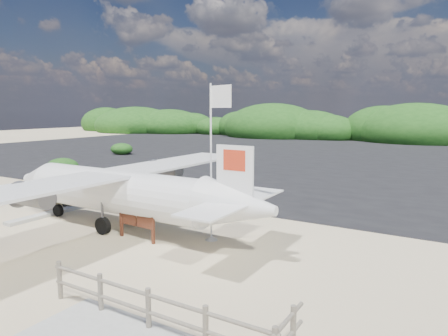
# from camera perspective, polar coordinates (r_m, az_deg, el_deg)

# --- Properties ---
(ground) EXTENTS (160.00, 160.00, 0.00)m
(ground) POSITION_cam_1_polar(r_m,az_deg,el_deg) (16.83, -14.72, -8.64)
(ground) COLOR beige
(asphalt_apron) EXTENTS (90.00, 50.00, 0.04)m
(asphalt_apron) POSITION_cam_1_polar(r_m,az_deg,el_deg) (43.04, 15.09, 1.63)
(asphalt_apron) COLOR #B2B2B2
(asphalt_apron) RESTS_ON ground
(lagoon) EXTENTS (9.00, 7.00, 0.40)m
(lagoon) POSITION_cam_1_polar(r_m,az_deg,el_deg) (24.68, -26.99, -3.87)
(lagoon) COLOR #B2B2B2
(lagoon) RESTS_ON ground
(vegetation_band) EXTENTS (124.00, 8.00, 4.40)m
(vegetation_band) POSITION_cam_1_polar(r_m,az_deg,el_deg) (67.35, 20.98, 3.71)
(vegetation_band) COLOR #B2B2B2
(vegetation_band) RESTS_ON ground
(fence) EXTENTS (6.40, 2.00, 1.10)m
(fence) POSITION_cam_1_polar(r_m,az_deg,el_deg) (9.65, -10.66, -21.94)
(fence) COLOR #B2B2B2
(fence) RESTS_ON ground
(baggage_cart) EXTENTS (3.05, 1.78, 1.51)m
(baggage_cart) POSITION_cam_1_polar(r_m,az_deg,el_deg) (22.47, -21.82, -4.69)
(baggage_cart) COLOR blue
(baggage_cart) RESTS_ON ground
(flagpole) EXTENTS (1.25, 0.85, 5.77)m
(flagpole) POSITION_cam_1_polar(r_m,az_deg,el_deg) (15.20, -1.81, -10.22)
(flagpole) COLOR white
(flagpole) RESTS_ON ground
(signboard) EXTENTS (1.88, 0.26, 1.55)m
(signboard) POSITION_cam_1_polar(r_m,az_deg,el_deg) (15.54, -12.29, -9.99)
(signboard) COLOR #572918
(signboard) RESTS_ON ground
(crew_a) EXTENTS (0.72, 0.57, 1.74)m
(crew_a) POSITION_cam_1_polar(r_m,az_deg,el_deg) (18.09, -8.47, -4.41)
(crew_a) COLOR navy
(crew_a) RESTS_ON ground
(crew_b) EXTENTS (0.82, 0.65, 1.63)m
(crew_b) POSITION_cam_1_polar(r_m,az_deg,el_deg) (18.55, 1.42, -4.17)
(crew_b) COLOR navy
(crew_b) RESTS_ON ground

